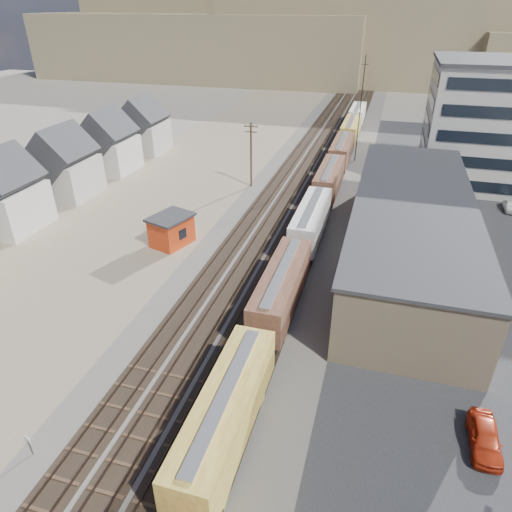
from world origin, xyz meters
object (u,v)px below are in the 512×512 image
(freight_train, at_px, (321,198))
(parked_car_blue, at_px, (439,191))
(maintenance_shed, at_px, (171,230))
(parked_car_red, at_px, (485,438))
(utility_pole_north, at_px, (251,154))

(freight_train, bearing_deg, parked_car_blue, 38.05)
(freight_train, xyz_separation_m, maintenance_shed, (-15.77, -12.86, -0.91))
(freight_train, relative_size, parked_car_blue, 21.28)
(parked_car_red, bearing_deg, utility_pole_north, 123.93)
(freight_train, height_order, utility_pole_north, utility_pole_north)
(utility_pole_north, relative_size, parked_car_blue, 1.78)
(parked_car_red, relative_size, parked_car_blue, 0.83)
(utility_pole_north, distance_m, parked_car_red, 51.08)
(utility_pole_north, xyz_separation_m, parked_car_red, (28.48, -42.16, -4.51))
(freight_train, distance_m, parked_car_blue, 20.43)
(utility_pole_north, bearing_deg, freight_train, -35.13)
(freight_train, xyz_separation_m, parked_car_red, (16.18, -33.51, -2.00))
(parked_car_blue, bearing_deg, utility_pole_north, 151.16)
(freight_train, height_order, parked_car_red, freight_train)
(utility_pole_north, height_order, parked_car_blue, utility_pole_north)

